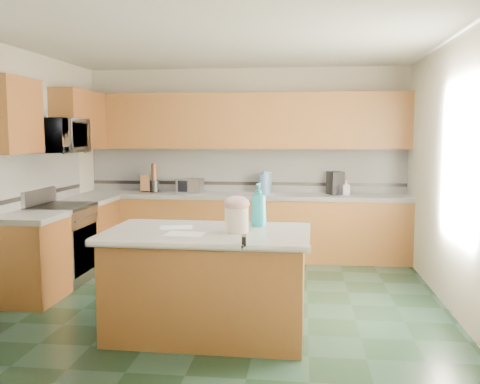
# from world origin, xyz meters

# --- Properties ---
(floor) EXTENTS (4.60, 4.60, 0.00)m
(floor) POSITION_xyz_m (0.00, 0.00, 0.00)
(floor) COLOR black
(floor) RESTS_ON ground
(ceiling) EXTENTS (4.60, 4.60, 0.00)m
(ceiling) POSITION_xyz_m (0.00, 0.00, 2.70)
(ceiling) COLOR white
(ceiling) RESTS_ON ground
(wall_back) EXTENTS (4.60, 0.04, 2.70)m
(wall_back) POSITION_xyz_m (0.00, 2.32, 1.35)
(wall_back) COLOR beige
(wall_back) RESTS_ON ground
(wall_front) EXTENTS (4.60, 0.04, 2.70)m
(wall_front) POSITION_xyz_m (0.00, -2.32, 1.35)
(wall_front) COLOR beige
(wall_front) RESTS_ON ground
(wall_left) EXTENTS (0.04, 4.60, 2.70)m
(wall_left) POSITION_xyz_m (-2.32, 0.00, 1.35)
(wall_left) COLOR beige
(wall_left) RESTS_ON ground
(wall_right) EXTENTS (0.04, 4.60, 2.70)m
(wall_right) POSITION_xyz_m (2.32, 0.00, 1.35)
(wall_right) COLOR beige
(wall_right) RESTS_ON ground
(back_base_cab) EXTENTS (4.60, 0.60, 0.86)m
(back_base_cab) POSITION_xyz_m (0.00, 2.00, 0.43)
(back_base_cab) COLOR #572D13
(back_base_cab) RESTS_ON ground
(back_countertop) EXTENTS (4.60, 0.64, 0.06)m
(back_countertop) POSITION_xyz_m (0.00, 2.00, 0.89)
(back_countertop) COLOR silver
(back_countertop) RESTS_ON back_base_cab
(back_upper_cab) EXTENTS (4.60, 0.33, 0.78)m
(back_upper_cab) POSITION_xyz_m (0.00, 2.13, 1.94)
(back_upper_cab) COLOR #572D13
(back_upper_cab) RESTS_ON wall_back
(back_backsplash) EXTENTS (4.60, 0.02, 0.63)m
(back_backsplash) POSITION_xyz_m (0.00, 2.29, 1.24)
(back_backsplash) COLOR silver
(back_backsplash) RESTS_ON back_countertop
(back_accent_band) EXTENTS (4.60, 0.01, 0.05)m
(back_accent_band) POSITION_xyz_m (0.00, 2.28, 1.04)
(back_accent_band) COLOR black
(back_accent_band) RESTS_ON back_countertop
(left_base_cab_rear) EXTENTS (0.60, 0.82, 0.86)m
(left_base_cab_rear) POSITION_xyz_m (-2.00, 1.29, 0.43)
(left_base_cab_rear) COLOR #572D13
(left_base_cab_rear) RESTS_ON ground
(left_counter_rear) EXTENTS (0.64, 0.82, 0.06)m
(left_counter_rear) POSITION_xyz_m (-2.00, 1.29, 0.89)
(left_counter_rear) COLOR silver
(left_counter_rear) RESTS_ON left_base_cab_rear
(left_base_cab_front) EXTENTS (0.60, 0.72, 0.86)m
(left_base_cab_front) POSITION_xyz_m (-2.00, -0.24, 0.43)
(left_base_cab_front) COLOR #572D13
(left_base_cab_front) RESTS_ON ground
(left_counter_front) EXTENTS (0.64, 0.72, 0.06)m
(left_counter_front) POSITION_xyz_m (-2.00, -0.24, 0.89)
(left_counter_front) COLOR silver
(left_counter_front) RESTS_ON left_base_cab_front
(left_backsplash) EXTENTS (0.02, 2.30, 0.63)m
(left_backsplash) POSITION_xyz_m (-2.29, 0.55, 1.24)
(left_backsplash) COLOR silver
(left_backsplash) RESTS_ON wall_left
(left_accent_band) EXTENTS (0.01, 2.30, 0.05)m
(left_accent_band) POSITION_xyz_m (-2.28, 0.55, 1.04)
(left_accent_band) COLOR black
(left_accent_band) RESTS_ON wall_left
(left_upper_cab_rear) EXTENTS (0.33, 1.09, 0.78)m
(left_upper_cab_rear) POSITION_xyz_m (-2.13, 1.42, 1.94)
(left_upper_cab_rear) COLOR #572D13
(left_upper_cab_rear) RESTS_ON wall_left
(left_upper_cab_front) EXTENTS (0.33, 0.72, 0.78)m
(left_upper_cab_front) POSITION_xyz_m (-2.13, -0.24, 1.94)
(left_upper_cab_front) COLOR #572D13
(left_upper_cab_front) RESTS_ON wall_left
(range_body) EXTENTS (0.60, 0.76, 0.88)m
(range_body) POSITION_xyz_m (-2.00, 0.50, 0.44)
(range_body) COLOR #B7B7BC
(range_body) RESTS_ON ground
(range_oven_door) EXTENTS (0.02, 0.68, 0.55)m
(range_oven_door) POSITION_xyz_m (-1.71, 0.50, 0.40)
(range_oven_door) COLOR black
(range_oven_door) RESTS_ON range_body
(range_cooktop) EXTENTS (0.62, 0.78, 0.04)m
(range_cooktop) POSITION_xyz_m (-2.00, 0.50, 0.90)
(range_cooktop) COLOR black
(range_cooktop) RESTS_ON range_body
(range_handle) EXTENTS (0.02, 0.66, 0.02)m
(range_handle) POSITION_xyz_m (-1.68, 0.50, 0.78)
(range_handle) COLOR #B7B7BC
(range_handle) RESTS_ON range_body
(range_backguard) EXTENTS (0.06, 0.76, 0.18)m
(range_backguard) POSITION_xyz_m (-2.26, 0.50, 1.02)
(range_backguard) COLOR #B7B7BC
(range_backguard) RESTS_ON range_body
(microwave) EXTENTS (0.50, 0.73, 0.41)m
(microwave) POSITION_xyz_m (-2.00, 0.50, 1.73)
(microwave) COLOR #B7B7BC
(microwave) RESTS_ON wall_left
(island_base) EXTENTS (1.68, 0.98, 0.86)m
(island_base) POSITION_xyz_m (0.02, -0.94, 0.43)
(island_base) COLOR #572D13
(island_base) RESTS_ON ground
(island_top) EXTENTS (1.78, 1.08, 0.06)m
(island_top) POSITION_xyz_m (0.02, -0.94, 0.89)
(island_top) COLOR silver
(island_top) RESTS_ON island_base
(island_bullnose) EXTENTS (1.76, 0.09, 0.06)m
(island_bullnose) POSITION_xyz_m (0.02, -1.47, 0.89)
(island_bullnose) COLOR silver
(island_bullnose) RESTS_ON island_base
(treat_jar) EXTENTS (0.25, 0.25, 0.21)m
(treat_jar) POSITION_xyz_m (0.28, -1.00, 1.03)
(treat_jar) COLOR white
(treat_jar) RESTS_ON island_top
(treat_jar_lid) EXTENTS (0.22, 0.22, 0.14)m
(treat_jar_lid) POSITION_xyz_m (0.28, -1.00, 1.16)
(treat_jar_lid) COLOR #D19B9B
(treat_jar_lid) RESTS_ON treat_jar
(treat_jar_knob) EXTENTS (0.07, 0.02, 0.02)m
(treat_jar_knob) POSITION_xyz_m (0.28, -1.00, 1.21)
(treat_jar_knob) COLOR tan
(treat_jar_knob) RESTS_ON treat_jar_lid
(treat_jar_knob_end_l) EXTENTS (0.04, 0.04, 0.04)m
(treat_jar_knob_end_l) POSITION_xyz_m (0.24, -1.00, 1.21)
(treat_jar_knob_end_l) COLOR tan
(treat_jar_knob_end_l) RESTS_ON treat_jar_lid
(treat_jar_knob_end_r) EXTENTS (0.04, 0.04, 0.04)m
(treat_jar_knob_end_r) POSITION_xyz_m (0.32, -1.00, 1.21)
(treat_jar_knob_end_r) COLOR tan
(treat_jar_knob_end_r) RESTS_ON treat_jar_lid
(soap_bottle_island) EXTENTS (0.18, 0.18, 0.39)m
(soap_bottle_island) POSITION_xyz_m (0.44, -0.67, 1.12)
(soap_bottle_island) COLOR teal
(soap_bottle_island) RESTS_ON island_top
(paper_sheet_a) EXTENTS (0.34, 0.26, 0.00)m
(paper_sheet_a) POSITION_xyz_m (-0.13, -1.14, 0.92)
(paper_sheet_a) COLOR white
(paper_sheet_a) RESTS_ON island_top
(paper_sheet_b) EXTENTS (0.32, 0.27, 0.00)m
(paper_sheet_b) POSITION_xyz_m (-0.28, -0.84, 0.92)
(paper_sheet_b) COLOR white
(paper_sheet_b) RESTS_ON island_top
(clamp_body) EXTENTS (0.05, 0.11, 0.10)m
(clamp_body) POSITION_xyz_m (0.39, -1.45, 0.93)
(clamp_body) COLOR black
(clamp_body) RESTS_ON island_top
(clamp_handle) EXTENTS (0.02, 0.08, 0.02)m
(clamp_handle) POSITION_xyz_m (0.39, -1.51, 0.91)
(clamp_handle) COLOR black
(clamp_handle) RESTS_ON island_top
(knife_block) EXTENTS (0.17, 0.20, 0.26)m
(knife_block) POSITION_xyz_m (-1.44, 2.05, 1.04)
(knife_block) COLOR #472814
(knife_block) RESTS_ON back_countertop
(utensil_crock) EXTENTS (0.13, 0.13, 0.17)m
(utensil_crock) POSITION_xyz_m (-1.31, 2.08, 1.00)
(utensil_crock) COLOR black
(utensil_crock) RESTS_ON back_countertop
(utensil_bundle) EXTENTS (0.08, 0.08, 0.25)m
(utensil_bundle) POSITION_xyz_m (-1.31, 2.08, 1.21)
(utensil_bundle) COLOR #472814
(utensil_bundle) RESTS_ON utensil_crock
(toaster_oven) EXTENTS (0.37, 0.28, 0.20)m
(toaster_oven) POSITION_xyz_m (-0.77, 2.05, 1.02)
(toaster_oven) COLOR #B7B7BC
(toaster_oven) RESTS_ON back_countertop
(toaster_oven_door) EXTENTS (0.31, 0.01, 0.16)m
(toaster_oven_door) POSITION_xyz_m (-0.77, 1.94, 1.02)
(toaster_oven_door) COLOR black
(toaster_oven_door) RESTS_ON toaster_oven
(paper_towel) EXTENTS (0.14, 0.14, 0.30)m
(paper_towel) POSITION_xyz_m (0.33, 2.10, 1.07)
(paper_towel) COLOR white
(paper_towel) RESTS_ON back_countertop
(paper_towel_base) EXTENTS (0.20, 0.20, 0.01)m
(paper_towel_base) POSITION_xyz_m (0.33, 2.10, 0.93)
(paper_towel_base) COLOR #B7B7BC
(paper_towel_base) RESTS_ON back_countertop
(water_jug) EXTENTS (0.17, 0.17, 0.28)m
(water_jug) POSITION_xyz_m (0.30, 2.06, 1.06)
(water_jug) COLOR #5D90BB
(water_jug) RESTS_ON back_countertop
(water_jug_neck) EXTENTS (0.08, 0.08, 0.04)m
(water_jug_neck) POSITION_xyz_m (0.30, 2.06, 1.22)
(water_jug_neck) COLOR #5D90BB
(water_jug_neck) RESTS_ON water_jug
(coffee_maker) EXTENTS (0.25, 0.26, 0.32)m
(coffee_maker) POSITION_xyz_m (1.29, 2.08, 1.08)
(coffee_maker) COLOR black
(coffee_maker) RESTS_ON back_countertop
(coffee_carafe) EXTENTS (0.13, 0.13, 0.13)m
(coffee_carafe) POSITION_xyz_m (1.29, 2.03, 0.99)
(coffee_carafe) COLOR black
(coffee_carafe) RESTS_ON back_countertop
(soap_bottle_back) EXTENTS (0.11, 0.11, 0.21)m
(soap_bottle_back) POSITION_xyz_m (1.43, 2.05, 1.02)
(soap_bottle_back) COLOR white
(soap_bottle_back) RESTS_ON back_countertop
(soap_back_cap) EXTENTS (0.02, 0.02, 0.03)m
(soap_back_cap) POSITION_xyz_m (1.43, 2.05, 1.14)
(soap_back_cap) COLOR red
(soap_back_cap) RESTS_ON soap_bottle_back
(window_light_proxy) EXTENTS (0.02, 1.40, 1.10)m
(window_light_proxy) POSITION_xyz_m (2.29, -0.20, 1.50)
(window_light_proxy) COLOR white
(window_light_proxy) RESTS_ON wall_right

